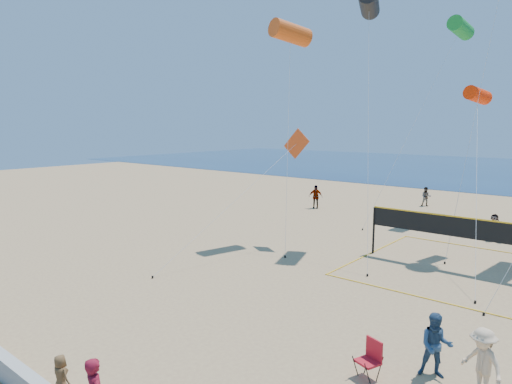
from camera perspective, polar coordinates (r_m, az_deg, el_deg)
The scene contains 13 objects.
toddler at distance 10.89m, azimuth -23.22°, elevation -20.39°, with size 0.44×0.29×0.90m, color brown.
bystander_a at distance 12.60m, azimuth 21.57°, elevation -17.41°, with size 0.79×0.62×1.63m, color navy.
bystander_b at distance 12.20m, azimuth 26.42°, elevation -18.58°, with size 1.06×0.61×1.64m, color beige.
far_person_0 at distance 34.28m, azimuth 7.45°, elevation -0.58°, with size 1.02×0.42×1.74m, color gray.
far_person_1 at distance 27.72m, azimuth 27.60°, elevation -3.92°, with size 1.34×0.43×1.44m, color gray.
far_person_3 at distance 37.21m, azimuth 20.49°, elevation -0.55°, with size 0.71×0.55×1.47m, color gray.
camp_chair at distance 12.23m, azimuth 14.13°, elevation -19.32°, with size 0.65×0.75×1.07m.
volleyball_net at distance 21.29m, azimuth 24.97°, elevation -4.86°, with size 8.71×8.56×2.33m.
kite_0 at distance 25.07m, azimuth 4.34°, elevation 19.21°, with size 2.95×4.52×11.53m.
kite_1 at distance 24.96m, azimuth 13.95°, elevation 21.96°, with size 3.68×6.16×12.75m.
kite_2 at distance 24.62m, azimuth 25.97°, elevation 10.79°, with size 2.79×8.20×8.02m.
kite_3 at distance 23.20m, azimuth 4.24°, elevation 5.27°, with size 2.07×8.52×6.02m.
kite_8 at distance 33.03m, azimuth 24.21°, elevation 18.19°, with size 3.42×8.09×12.84m.
Camera 1 is at (6.90, -7.06, 6.18)m, focal length 32.00 mm.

